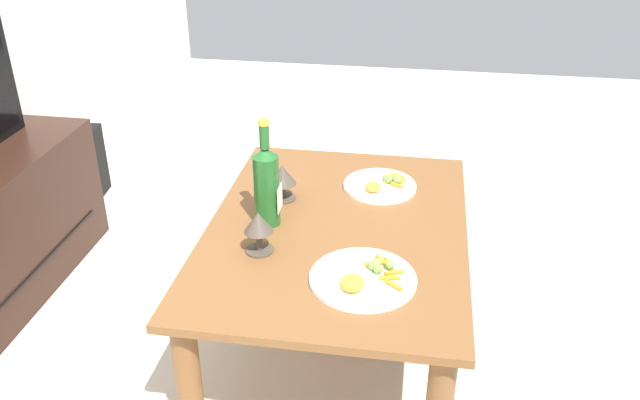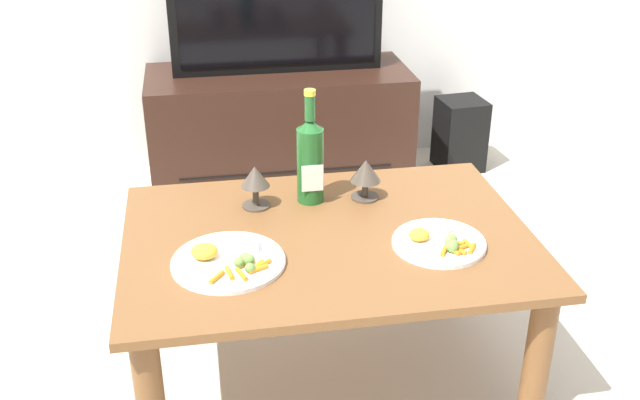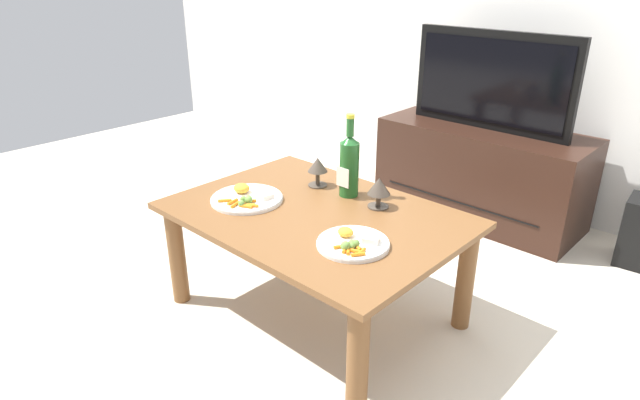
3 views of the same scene
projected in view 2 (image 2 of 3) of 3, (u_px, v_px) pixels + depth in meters
name	position (u px, v px, depth m)	size (l,w,h in m)	color
ground_plane	(328.00, 368.00, 2.26)	(6.40, 6.40, 0.00)	beige
dining_table	(328.00, 259.00, 2.08)	(1.11, 0.79, 0.46)	brown
tv_stand	(280.00, 129.00, 3.32)	(1.13, 0.47, 0.52)	black
tv_screen	(277.00, 12.00, 3.08)	(0.89, 0.05, 0.51)	black
floor_speaker	(460.00, 134.00, 3.51)	(0.20, 0.20, 0.34)	black
wine_bottle	(310.00, 158.00, 2.17)	(0.08, 0.08, 0.34)	#1E5923
goblet_left	(255.00, 179.00, 2.16)	(0.08, 0.08, 0.13)	#473D33
goblet_right	(366.00, 173.00, 2.21)	(0.09, 0.09, 0.12)	#473D33
dinner_plate_left	(228.00, 260.00, 1.90)	(0.29, 0.29, 0.05)	white
dinner_plate_right	(440.00, 242.00, 1.99)	(0.25, 0.25, 0.05)	white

